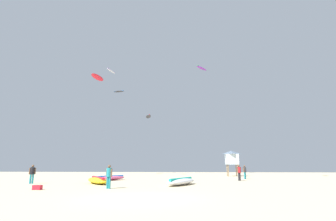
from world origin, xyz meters
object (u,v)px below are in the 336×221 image
kite_aloft_5 (119,91)px  kite_aloft_3 (202,68)px  person_right (32,173)px  kite_grounded_near (181,182)px  kite_aloft_4 (148,117)px  kite_grounded_far (111,178)px  kite_aloft_1 (111,71)px  kite_aloft_2 (98,77)px  lifeguard_tower (232,157)px  person_midground (239,171)px  person_left (245,171)px  person_foreground (109,175)px  cooler_box (37,187)px  kite_grounded_mid (98,180)px

kite_aloft_5 → kite_aloft_3: bearing=5.8°
person_right → kite_grounded_near: (14.12, -0.49, -0.72)m
kite_aloft_3 → kite_aloft_4: bearing=-145.0°
kite_grounded_far → kite_aloft_1: (-9.14, 25.04, 23.27)m
kite_grounded_near → kite_aloft_3: 39.97m
kite_aloft_2 → kite_aloft_5: (2.68, 6.13, -1.20)m
lifeguard_tower → kite_aloft_5: bearing=157.0°
lifeguard_tower → kite_aloft_5: 28.81m
person_midground → kite_aloft_1: kite_aloft_1 is taller
person_right → kite_grounded_far: person_right is taller
person_left → kite_aloft_5: (-22.86, 18.70, 17.01)m
person_foreground → kite_aloft_4: size_ratio=0.53×
person_foreground → cooler_box: person_foreground is taller
person_right → kite_aloft_4: 27.01m
kite_grounded_mid → kite_grounded_far: (-0.58, 5.72, -0.04)m
person_midground → person_right: size_ratio=1.02×
kite_grounded_near → kite_aloft_2: 35.52m
person_midground → kite_aloft_1: bearing=7.9°
person_foreground → kite_aloft_4: bearing=-153.1°
kite_grounded_far → cooler_box: kite_grounded_far is taller
kite_grounded_far → lifeguard_tower: (16.00, 13.96, 2.79)m
lifeguard_tower → kite_aloft_5: kite_aloft_5 is taller
kite_grounded_far → kite_aloft_2: (-9.33, 17.45, 18.96)m
person_left → kite_aloft_2: bearing=-168.1°
person_right → kite_grounded_far: size_ratio=0.36×
lifeguard_tower → kite_aloft_5: (-22.65, 9.62, 14.97)m
kite_grounded_near → kite_grounded_far: 10.84m
kite_aloft_2 → kite_aloft_5: bearing=66.4°
kite_aloft_4 → kite_aloft_1: bearing=145.2°
kite_grounded_near → kite_grounded_far: (-8.48, 6.76, -0.03)m
kite_grounded_mid → kite_aloft_3: 40.61m
kite_grounded_near → kite_aloft_4: 27.85m
kite_aloft_3 → kite_aloft_2: bearing=-159.4°
kite_aloft_2 → kite_grounded_mid: bearing=-66.8°
cooler_box → kite_aloft_4: bearing=85.4°
kite_aloft_4 → kite_aloft_5: 11.95m
kite_aloft_1 → kite_grounded_mid: bearing=-72.5°
person_midground → kite_grounded_mid: 15.52m
person_midground → kite_grounded_far: bearing=55.9°
kite_grounded_far → kite_aloft_5: size_ratio=1.78×
kite_grounded_near → lifeguard_tower: size_ratio=1.30×
kite_aloft_4 → kite_aloft_5: bearing=143.9°
kite_grounded_near → kite_grounded_far: kite_grounded_near is taller
lifeguard_tower → person_foreground: bearing=-116.9°
person_right → kite_aloft_4: kite_aloft_4 is taller
kite_grounded_near → kite_aloft_5: bearing=116.5°
person_right → kite_aloft_5: bearing=146.1°
kite_grounded_mid → kite_aloft_1: bearing=107.5°
person_left → lifeguard_tower: lifeguard_tower is taller
kite_aloft_1 → person_left: bearing=-38.5°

